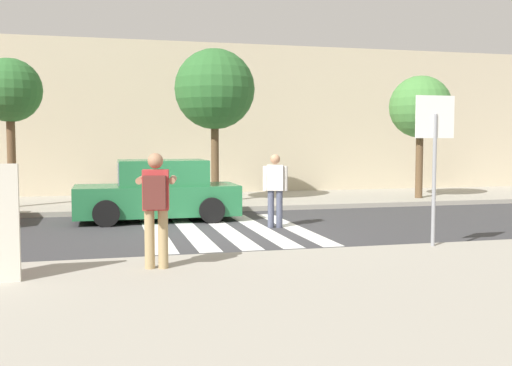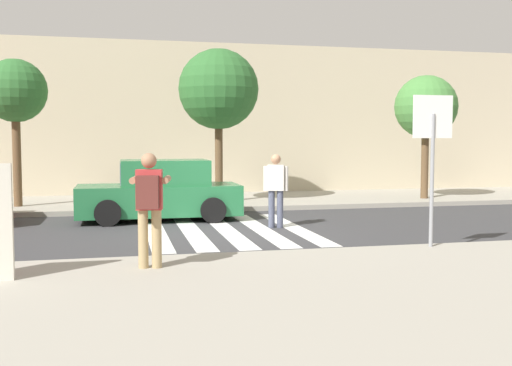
{
  "view_description": "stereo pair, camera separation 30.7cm",
  "coord_description": "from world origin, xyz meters",
  "px_view_note": "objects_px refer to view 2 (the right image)",
  "views": [
    {
      "loc": [
        -2.68,
        -13.09,
        2.06
      ],
      "look_at": [
        0.6,
        -0.2,
        1.1
      ],
      "focal_mm": 42.0,
      "sensor_mm": 36.0,
      "label": 1
    },
    {
      "loc": [
        -2.38,
        -13.17,
        2.06
      ],
      "look_at": [
        0.6,
        -0.2,
        1.1
      ],
      "focal_mm": 42.0,
      "sensor_mm": 36.0,
      "label": 2
    }
  ],
  "objects_px": {
    "photographer_with_backpack": "(149,200)",
    "street_tree_center": "(219,90)",
    "parked_car_green": "(161,192)",
    "street_tree_west": "(15,92)",
    "stop_sign": "(432,137)",
    "pedestrian_crossing": "(276,186)",
    "street_tree_east": "(426,107)"
  },
  "relations": [
    {
      "from": "stop_sign",
      "to": "street_tree_east",
      "type": "relative_size",
      "value": 0.67
    },
    {
      "from": "photographer_with_backpack",
      "to": "street_tree_center",
      "type": "distance_m",
      "value": 9.88
    },
    {
      "from": "photographer_with_backpack",
      "to": "street_tree_west",
      "type": "bearing_deg",
      "value": 109.36
    },
    {
      "from": "street_tree_west",
      "to": "stop_sign",
      "type": "bearing_deg",
      "value": -46.07
    },
    {
      "from": "street_tree_center",
      "to": "street_tree_east",
      "type": "relative_size",
      "value": 1.17
    },
    {
      "from": "photographer_with_backpack",
      "to": "street_tree_east",
      "type": "bearing_deg",
      "value": 43.59
    },
    {
      "from": "pedestrian_crossing",
      "to": "street_tree_east",
      "type": "height_order",
      "value": "street_tree_east"
    },
    {
      "from": "parked_car_green",
      "to": "street_tree_center",
      "type": "height_order",
      "value": "street_tree_center"
    },
    {
      "from": "stop_sign",
      "to": "pedestrian_crossing",
      "type": "bearing_deg",
      "value": 116.42
    },
    {
      "from": "parked_car_green",
      "to": "street_tree_east",
      "type": "distance_m",
      "value": 9.42
    },
    {
      "from": "photographer_with_backpack",
      "to": "street_tree_center",
      "type": "bearing_deg",
      "value": 74.4
    },
    {
      "from": "parked_car_green",
      "to": "street_tree_west",
      "type": "relative_size",
      "value": 0.97
    },
    {
      "from": "pedestrian_crossing",
      "to": "street_tree_west",
      "type": "height_order",
      "value": "street_tree_west"
    },
    {
      "from": "stop_sign",
      "to": "street_tree_west",
      "type": "relative_size",
      "value": 0.64
    },
    {
      "from": "parked_car_green",
      "to": "photographer_with_backpack",
      "type": "bearing_deg",
      "value": -95.32
    },
    {
      "from": "parked_car_green",
      "to": "street_tree_center",
      "type": "xyz_separation_m",
      "value": [
        1.97,
        2.74,
        2.86
      ]
    },
    {
      "from": "parked_car_green",
      "to": "street_tree_west",
      "type": "bearing_deg",
      "value": 143.55
    },
    {
      "from": "photographer_with_backpack",
      "to": "parked_car_green",
      "type": "xyz_separation_m",
      "value": [
        0.6,
        6.49,
        -0.44
      ]
    },
    {
      "from": "stop_sign",
      "to": "street_tree_east",
      "type": "xyz_separation_m",
      "value": [
        4.35,
        8.2,
        1.0
      ]
    },
    {
      "from": "parked_car_green",
      "to": "pedestrian_crossing",
      "type": "bearing_deg",
      "value": -37.78
    },
    {
      "from": "street_tree_center",
      "to": "street_tree_east",
      "type": "height_order",
      "value": "street_tree_center"
    },
    {
      "from": "pedestrian_crossing",
      "to": "parked_car_green",
      "type": "height_order",
      "value": "pedestrian_crossing"
    },
    {
      "from": "parked_car_green",
      "to": "street_tree_west",
      "type": "xyz_separation_m",
      "value": [
        -3.9,
        2.88,
        2.69
      ]
    },
    {
      "from": "stop_sign",
      "to": "pedestrian_crossing",
      "type": "relative_size",
      "value": 1.57
    },
    {
      "from": "pedestrian_crossing",
      "to": "street_tree_east",
      "type": "xyz_separation_m",
      "value": [
        6.24,
        4.41,
        2.15
      ]
    },
    {
      "from": "pedestrian_crossing",
      "to": "parked_car_green",
      "type": "bearing_deg",
      "value": 142.22
    },
    {
      "from": "stop_sign",
      "to": "parked_car_green",
      "type": "xyz_separation_m",
      "value": [
        -4.42,
        5.76,
        -1.39
      ]
    },
    {
      "from": "parked_car_green",
      "to": "street_tree_west",
      "type": "height_order",
      "value": "street_tree_west"
    },
    {
      "from": "street_tree_east",
      "to": "pedestrian_crossing",
      "type": "bearing_deg",
      "value": -144.72
    },
    {
      "from": "stop_sign",
      "to": "street_tree_center",
      "type": "relative_size",
      "value": 0.58
    },
    {
      "from": "street_tree_west",
      "to": "street_tree_east",
      "type": "bearing_deg",
      "value": -1.97
    },
    {
      "from": "stop_sign",
      "to": "street_tree_center",
      "type": "xyz_separation_m",
      "value": [
        -2.45,
        8.5,
        1.47
      ]
    }
  ]
}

